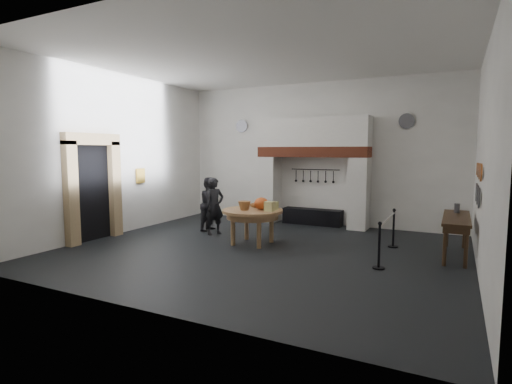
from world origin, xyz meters
The scene contains 39 objects.
floor centered at (0.00, 0.00, 0.00)m, with size 9.00×8.00×0.02m, color black.
ceiling centered at (0.00, 0.00, 4.50)m, with size 9.00×8.00×0.02m, color silver.
wall_back centered at (0.00, 4.00, 2.25)m, with size 9.00×0.02×4.50m, color white.
wall_front centered at (0.00, -4.00, 2.25)m, with size 9.00×0.02×4.50m, color white.
wall_left centered at (-4.50, 0.00, 2.25)m, with size 0.02×8.00×4.50m, color white.
wall_right centered at (4.50, 0.00, 2.25)m, with size 0.02×8.00×4.50m, color white.
chimney_pier_left centered at (-1.48, 3.65, 1.07)m, with size 0.55×0.70×2.15m, color silver.
chimney_pier_right centered at (1.48, 3.65, 1.07)m, with size 0.55×0.70×2.15m, color silver.
hearth_brick_band centered at (0.00, 3.65, 2.31)m, with size 3.50×0.72×0.32m, color #9E442B.
chimney_hood centered at (0.00, 3.65, 2.92)m, with size 3.50×0.70×0.90m, color silver.
iron_range centered at (0.00, 3.72, 0.25)m, with size 1.90×0.45×0.50m, color black.
utensil_rail centered at (0.00, 3.92, 1.75)m, with size 0.02×0.02×1.60m, color black.
door_recess centered at (-4.47, -1.00, 1.25)m, with size 0.04×1.10×2.50m, color black.
door_jamb_near centered at (-4.38, -1.70, 1.30)m, with size 0.22×0.30×2.60m, color tan.
door_jamb_far centered at (-4.38, -0.30, 1.30)m, with size 0.22×0.30×2.60m, color tan.
door_lintel centered at (-4.38, -1.00, 2.65)m, with size 0.22×1.70×0.30m, color tan.
wall_plaque centered at (-4.45, 0.80, 1.60)m, with size 0.05×0.34×0.44m, color gold.
work_table centered at (-0.50, 0.50, 0.84)m, with size 1.53×1.53×0.07m, color #A6824E.
pumpkin centered at (-0.30, 0.60, 1.03)m, with size 0.36×0.36×0.31m, color #E55A20.
cheese_block_big centered at (0.00, 0.45, 0.99)m, with size 0.22×0.22×0.24m, color #DAD482.
cheese_block_small centered at (-0.02, 0.75, 0.97)m, with size 0.18×0.18×0.20m, color #E2E387.
wicker_basket centered at (-0.65, 0.35, 0.98)m, with size 0.32×0.32×0.22m, color #A6623D.
bread_loaf centered at (-0.60, 0.85, 0.94)m, with size 0.31×0.18×0.13m, color brown.
visitor_near centered at (-1.98, 1.04, 0.80)m, with size 0.59×0.38×1.61m, color black.
visitor_far centered at (-2.38, 1.44, 0.79)m, with size 0.77×0.60×1.58m, color black.
side_table centered at (4.10, 1.47, 0.87)m, with size 0.55×2.20×0.06m, color #3D2416.
pewter_jug centered at (4.10, 2.07, 1.01)m, with size 0.12×0.12×0.22m, color #4E4D52.
copper_pan_a centered at (4.46, 0.20, 1.95)m, with size 0.34×0.34×0.03m, color #C6662D.
copper_pan_b centered at (4.46, 0.75, 1.95)m, with size 0.32×0.32×0.03m, color #C6662D.
copper_pan_c centered at (4.46, 1.30, 1.95)m, with size 0.30×0.30×0.03m, color #C6662D.
copper_pan_d centered at (4.46, 1.85, 1.95)m, with size 0.28×0.28×0.03m, color #C6662D.
pewter_plate_left centered at (4.46, 0.40, 1.45)m, with size 0.40×0.40×0.03m, color #4C4C51.
pewter_plate_mid centered at (4.46, 1.00, 1.45)m, with size 0.40×0.40×0.03m, color #4C4C51.
pewter_plate_right centered at (4.46, 1.60, 1.45)m, with size 0.40×0.40×0.03m, color #4C4C51.
pewter_plate_back_left centered at (-2.70, 3.96, 3.20)m, with size 0.44×0.44×0.03m, color #4C4C51.
pewter_plate_back_right centered at (2.70, 3.96, 3.20)m, with size 0.44×0.44×0.03m, color #4C4C51.
barrier_post_near centered at (2.74, -0.27, 0.45)m, with size 0.05×0.05×0.90m, color black.
barrier_post_far centered at (2.74, 1.73, 0.45)m, with size 0.05×0.05×0.90m, color black.
barrier_rope centered at (2.74, 0.73, 0.85)m, with size 0.04×0.04×2.00m, color beige.
Camera 1 is at (4.05, -8.34, 2.37)m, focal length 28.00 mm.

